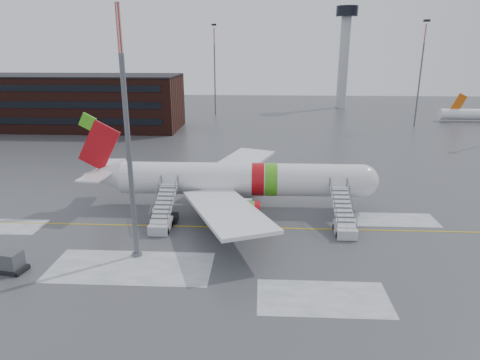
# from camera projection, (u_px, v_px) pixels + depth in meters

# --- Properties ---
(ground) EXTENTS (260.00, 260.00, 0.00)m
(ground) POSITION_uv_depth(u_px,v_px,m) (213.00, 223.00, 46.31)
(ground) COLOR #494C4F
(ground) RESTS_ON ground
(airliner) EXTENTS (35.03, 32.97, 11.18)m
(airliner) POSITION_uv_depth(u_px,v_px,m) (233.00, 180.00, 50.05)
(airliner) COLOR white
(airliner) RESTS_ON ground
(airstair_fwd) EXTENTS (2.05, 7.70, 3.48)m
(airstair_fwd) POSITION_uv_depth(u_px,v_px,m) (344.00, 222.00, 43.94)
(airstair_fwd) COLOR silver
(airstair_fwd) RESTS_ON ground
(airstair_aft) EXTENTS (2.05, 7.70, 3.48)m
(airstair_aft) POSITION_uv_depth(u_px,v_px,m) (162.00, 218.00, 44.86)
(airstair_aft) COLOR #B7BBBF
(airstair_aft) RESTS_ON ground
(pushback_tug) EXTENTS (2.90, 2.23, 1.62)m
(pushback_tug) POSITION_uv_depth(u_px,v_px,m) (163.00, 216.00, 46.53)
(pushback_tug) COLOR black
(pushback_tug) RESTS_ON ground
(uld_container) EXTENTS (2.44, 1.95, 1.81)m
(uld_container) POSITION_uv_depth(u_px,v_px,m) (11.00, 262.00, 36.11)
(uld_container) COLOR black
(uld_container) RESTS_ON ground
(light_mast_near) EXTENTS (1.20, 1.20, 22.48)m
(light_mast_near) POSITION_uv_depth(u_px,v_px,m) (127.00, 129.00, 35.64)
(light_mast_near) COLOR #595B60
(light_mast_near) RESTS_ON ground
(terminal_building) EXTENTS (62.00, 16.11, 12.30)m
(terminal_building) POSITION_uv_depth(u_px,v_px,m) (46.00, 102.00, 99.09)
(terminal_building) COLOR #3F1E16
(terminal_building) RESTS_ON ground
(control_tower) EXTENTS (6.40, 6.40, 30.00)m
(control_tower) POSITION_uv_depth(u_px,v_px,m) (345.00, 46.00, 129.87)
(control_tower) COLOR #B2B5BA
(control_tower) RESTS_ON ground
(light_mast_far_ne) EXTENTS (1.20, 1.20, 24.25)m
(light_mast_far_ne) POSITION_uv_depth(u_px,v_px,m) (421.00, 67.00, 99.28)
(light_mast_far_ne) COLOR #595B60
(light_mast_far_ne) RESTS_ON ground
(light_mast_far_n) EXTENTS (1.20, 1.20, 24.25)m
(light_mast_far_n) POSITION_uv_depth(u_px,v_px,m) (215.00, 64.00, 116.97)
(light_mast_far_n) COLOR #595B60
(light_mast_far_n) RESTS_ON ground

